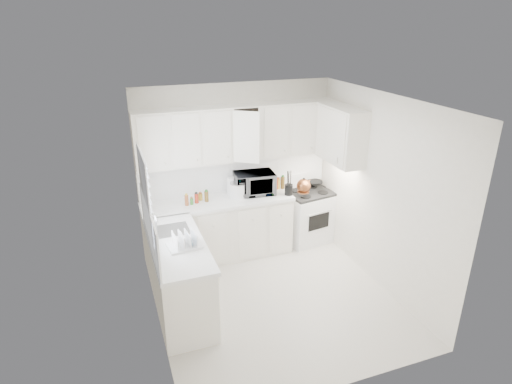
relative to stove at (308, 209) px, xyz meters
name	(u,v)px	position (x,y,z in m)	size (l,w,h in m)	color
floor	(274,298)	(-1.12, -1.31, -0.55)	(3.20, 3.20, 0.00)	silver
ceiling	(278,101)	(-1.12, -1.31, 2.05)	(3.20, 3.20, 0.00)	white
wall_back	(236,168)	(-1.12, 0.29, 0.75)	(3.00, 3.00, 0.00)	white
wall_front	(344,278)	(-1.12, -2.91, 0.75)	(3.00, 3.00, 0.00)	white
wall_left	(150,228)	(-2.62, -1.31, 0.75)	(3.20, 3.20, 0.00)	white
wall_right	(380,193)	(0.38, -1.31, 0.75)	(3.20, 3.20, 0.00)	white
window_blinds	(146,195)	(-2.60, -0.96, 1.00)	(0.06, 0.96, 1.06)	white
lower_cabinets_back	(219,230)	(-1.51, -0.01, -0.10)	(2.22, 0.60, 0.90)	white
lower_cabinets_left	(179,278)	(-2.32, -1.11, -0.10)	(0.60, 1.60, 0.90)	white
countertop_back	(218,202)	(-1.51, -0.02, 0.37)	(2.24, 0.64, 0.05)	white
countertop_left	(177,245)	(-2.31, -1.11, 0.37)	(0.64, 1.62, 0.05)	white
backsplash_back	(236,173)	(-1.12, 0.28, 0.67)	(2.98, 0.02, 0.55)	white
backsplash_left	(149,226)	(-2.61, -1.11, 0.67)	(0.02, 1.60, 0.55)	white
upper_cabinets_back	(239,159)	(-1.12, 0.13, 0.95)	(3.00, 0.33, 0.80)	white
upper_cabinets_right	(339,162)	(0.21, -0.49, 0.95)	(0.33, 0.90, 0.80)	white
sink	(171,222)	(-2.31, -0.76, 0.52)	(0.42, 0.38, 0.30)	gray
stove	(308,209)	(0.00, 0.00, 0.00)	(0.72, 0.59, 1.11)	white
tea_kettle	(304,185)	(-0.18, -0.16, 0.51)	(0.28, 0.23, 0.25)	#984B29
frying_pan	(315,181)	(0.18, 0.16, 0.41)	(0.26, 0.44, 0.04)	black
microwave	(254,181)	(-0.91, 0.05, 0.60)	(0.60, 0.33, 0.40)	gray
rice_cooker	(238,189)	(-1.19, 0.00, 0.52)	(0.26, 0.26, 0.26)	white
paper_towel	(231,186)	(-1.26, 0.14, 0.53)	(0.12, 0.12, 0.27)	white
utensil_crock	(289,182)	(-0.44, -0.19, 0.60)	(0.13, 0.13, 0.40)	black
dish_rack	(184,239)	(-2.25, -1.24, 0.50)	(0.38, 0.28, 0.21)	white
spice_left_0	(185,197)	(-1.97, 0.11, 0.46)	(0.06, 0.06, 0.13)	brown
spice_left_1	(191,198)	(-1.90, 0.02, 0.46)	(0.06, 0.06, 0.13)	#2E7125
spice_left_2	(195,196)	(-1.82, 0.11, 0.46)	(0.06, 0.06, 0.13)	#A52816
spice_left_3	(201,197)	(-1.75, 0.02, 0.46)	(0.06, 0.06, 0.13)	gold
spice_left_4	(205,194)	(-1.67, 0.11, 0.46)	(0.06, 0.06, 0.13)	brown
sauce_right_0	(274,182)	(-0.54, 0.15, 0.49)	(0.06, 0.06, 0.19)	#A52816
sauce_right_1	(279,183)	(-0.49, 0.09, 0.49)	(0.06, 0.06, 0.19)	gold
sauce_right_2	(280,181)	(-0.43, 0.15, 0.49)	(0.06, 0.06, 0.19)	brown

